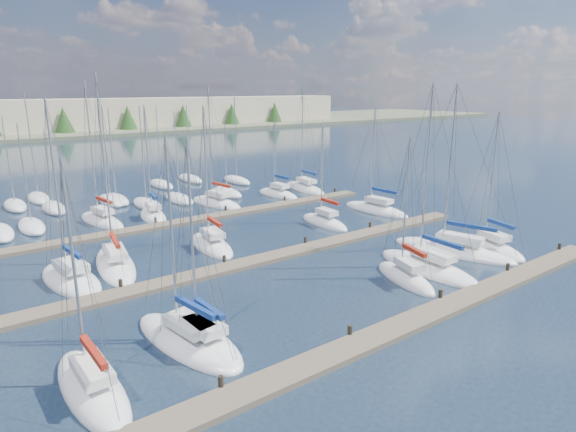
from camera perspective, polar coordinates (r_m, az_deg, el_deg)
ground at (r=78.25m, az=-20.53°, el=4.21°), size 400.00×400.00×0.00m
dock_near at (r=29.59m, az=14.27°, el=-12.14°), size 44.00×1.93×1.10m
dock_mid at (r=39.06m, az=-1.76°, el=-4.84°), size 44.00×1.93×1.10m
dock_far at (r=50.67m, az=-10.84°, el=-0.42°), size 44.00×1.93×1.10m
sailboat_m at (r=54.59m, az=10.35°, el=0.75°), size 3.30×8.79×12.03m
sailboat_a at (r=24.88m, az=-22.18°, el=-18.40°), size 2.54×7.90×11.41m
sailboat_g at (r=44.60m, az=22.80°, el=-3.45°), size 4.20×7.61×12.28m
sailboat_o at (r=53.02m, az=-15.69°, el=0.02°), size 3.33×6.75×12.41m
sailboat_h at (r=37.86m, az=-24.34°, el=-6.86°), size 3.92×8.35×13.54m
sailboat_n at (r=52.82m, az=-21.20°, el=-0.50°), size 3.67×8.50×14.79m
sailboat_r at (r=65.12m, az=2.00°, el=3.31°), size 3.83×9.33×14.68m
sailboat_e at (r=38.23m, az=16.20°, el=-5.86°), size 3.43×9.36×14.48m
sailboat_b at (r=27.38m, az=-12.03°, el=-14.29°), size 3.97×8.92×11.92m
sailboat_i at (r=39.61m, az=-19.78°, el=-5.42°), size 4.20×9.75×15.22m
sailboat_f at (r=42.72m, az=18.96°, el=-3.88°), size 5.60×10.72×14.47m
sailboat_q at (r=61.49m, az=-1.20°, el=2.60°), size 3.03×7.07×10.31m
sailboat_p at (r=57.43m, az=-8.48°, el=1.55°), size 4.09×8.83×14.32m
sailboat_j at (r=42.28m, az=-9.04°, el=-3.41°), size 3.58×7.76×12.71m
sailboat_l at (r=48.78m, az=4.33°, el=-0.75°), size 2.59×6.89×10.65m
sailboat_c at (r=27.00m, az=-10.07°, el=-14.62°), size 2.90×7.06×11.86m
sailboat_d at (r=35.79m, az=13.74°, el=-7.12°), size 3.66×6.74×10.95m
distant_boats at (r=61.70m, az=-20.11°, el=1.83°), size 36.93×20.75×13.30m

